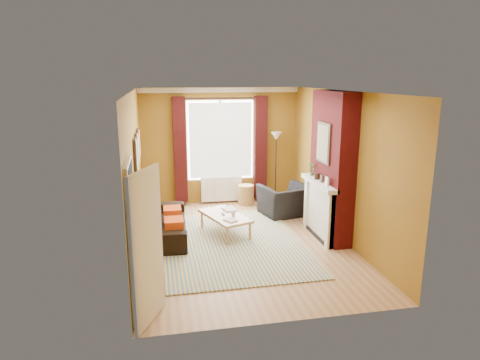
# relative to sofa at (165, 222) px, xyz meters

# --- Properties ---
(ground) EXTENTS (5.50, 5.50, 0.00)m
(ground) POSITION_rel_sofa_xyz_m (1.42, -0.57, -0.30)
(ground) COLOR #986C45
(ground) RESTS_ON ground
(room_walls) EXTENTS (3.82, 5.54, 2.83)m
(room_walls) POSITION_rel_sofa_xyz_m (2.06, -0.30, 1.09)
(room_walls) COLOR #88601A
(room_walls) RESTS_ON ground
(striped_rug) EXTENTS (2.60, 3.59, 0.02)m
(striped_rug) POSITION_rel_sofa_xyz_m (1.21, -0.59, -0.29)
(striped_rug) COLOR teal
(striped_rug) RESTS_ON ground
(sofa) EXTENTS (0.87, 2.06, 0.59)m
(sofa) POSITION_rel_sofa_xyz_m (0.00, 0.00, 0.00)
(sofa) COLOR black
(sofa) RESTS_ON ground
(armchair) EXTENTS (1.23, 1.14, 0.67)m
(armchair) POSITION_rel_sofa_xyz_m (2.69, 0.85, 0.04)
(armchair) COLOR black
(armchair) RESTS_ON ground
(coffee_table) EXTENTS (0.98, 1.35, 0.40)m
(coffee_table) POSITION_rel_sofa_xyz_m (1.16, -0.10, 0.06)
(coffee_table) COLOR tan
(coffee_table) RESTS_ON ground
(wicker_stool) EXTENTS (0.48, 0.48, 0.48)m
(wicker_stool) POSITION_rel_sofa_xyz_m (1.99, 1.83, -0.06)
(wicker_stool) COLOR #9D7744
(wicker_stool) RESTS_ON ground
(floor_lamp) EXTENTS (0.26, 0.26, 1.75)m
(floor_lamp) POSITION_rel_sofa_xyz_m (2.73, 1.83, 1.09)
(floor_lamp) COLOR black
(floor_lamp) RESTS_ON ground
(book_a) EXTENTS (0.28, 0.31, 0.02)m
(book_a) POSITION_rel_sofa_xyz_m (1.13, -0.51, 0.12)
(book_a) COLOR #999999
(book_a) RESTS_ON coffee_table
(book_b) EXTENTS (0.31, 0.38, 0.03)m
(book_b) POSITION_rel_sofa_xyz_m (1.18, 0.19, 0.12)
(book_b) COLOR #999999
(book_b) RESTS_ON coffee_table
(mug) EXTENTS (0.11, 0.11, 0.09)m
(mug) POSITION_rel_sofa_xyz_m (1.31, -0.20, 0.15)
(mug) COLOR #999999
(mug) RESTS_ON coffee_table
(tv_remote) EXTENTS (0.05, 0.15, 0.02)m
(tv_remote) POSITION_rel_sofa_xyz_m (1.13, -0.06, 0.12)
(tv_remote) COLOR black
(tv_remote) RESTS_ON coffee_table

